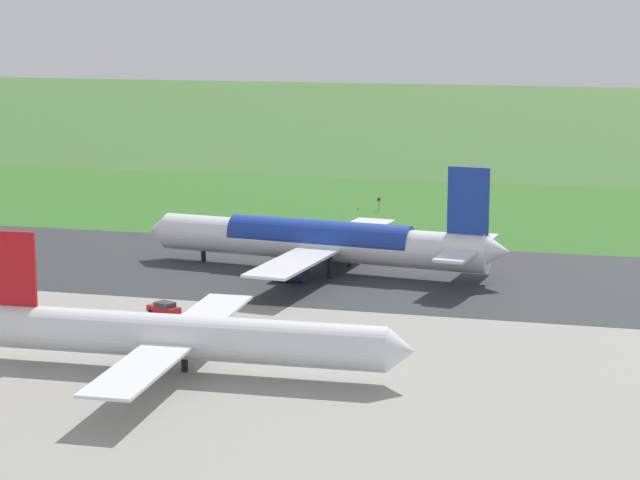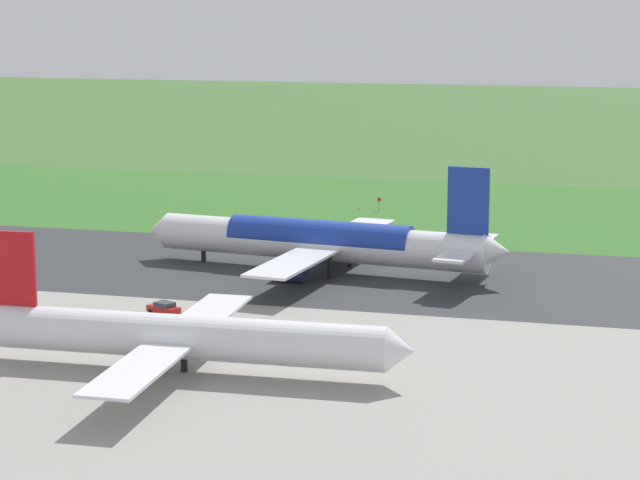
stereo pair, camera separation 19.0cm
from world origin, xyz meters
The scene contains 9 objects.
ground_plane centered at (0.00, 0.00, 0.00)m, with size 800.00×800.00×0.00m, color #3D662D.
runway_asphalt centered at (0.00, 0.00, 0.03)m, with size 600.00×41.67×0.06m, color #2D3033.
apron_concrete centered at (0.00, 53.38, 0.03)m, with size 440.00×110.00×0.05m, color gray.
grass_verge_foreground centered at (0.00, -50.74, 0.02)m, with size 600.00×80.00×0.04m, color #346B27.
airliner_main centered at (-11.77, 0.04, 4.35)m, with size 54.12×44.40×15.88m.
airliner_parked_mid centered at (-9.55, 49.15, 3.78)m, with size 47.42×38.73×13.86m.
service_car_followme centered at (0.78, 28.16, 0.84)m, with size 4.57×3.36×1.62m.
no_stopping_sign centered at (-9.22, -50.80, 1.50)m, with size 0.60×0.10×2.53m.
traffic_cone_orange centered at (-5.29, -51.47, 0.28)m, with size 0.40×0.40×0.55m, color orange.
Camera 1 is at (-52.98, 160.71, 37.00)m, focal length 67.99 mm.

